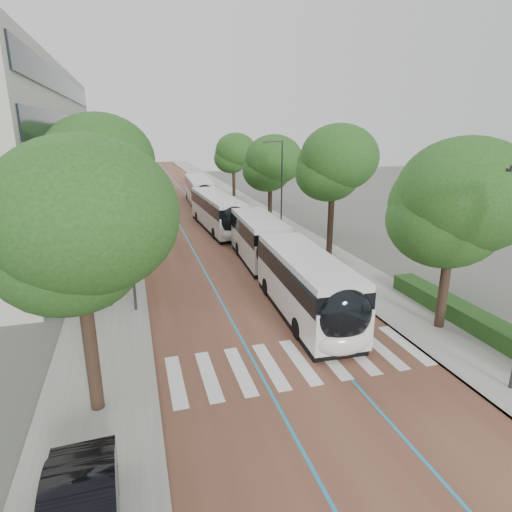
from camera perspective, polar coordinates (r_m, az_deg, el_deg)
The scene contains 17 objects.
ground at distance 17.20m, azimuth 6.46°, elevation -15.55°, with size 160.00×160.00×0.00m, color #51544C.
road at distance 54.43m, azimuth -9.92°, elevation 6.84°, with size 11.00×140.00×0.02m, color brown.
sidewalk_left at distance 54.14m, azimuth -17.87°, elevation 6.29°, with size 4.00×140.00×0.12m, color gray.
sidewalk_right at distance 55.73m, azimuth -2.19°, elevation 7.36°, with size 4.00×140.00×0.12m, color gray.
kerb_left at distance 54.11m, azimuth -15.85°, elevation 6.45°, with size 0.20×140.00×0.14m, color gray.
kerb_right at distance 55.31m, azimuth -4.11°, elevation 7.25°, with size 0.20×140.00×0.14m, color gray.
zebra_crossing at distance 18.04m, azimuth 5.82°, elevation -13.77°, with size 10.55×3.60×0.01m.
lane_line_left at distance 54.28m, azimuth -11.61°, elevation 6.74°, with size 0.12×126.00×0.01m, color teal.
lane_line_right at distance 54.63m, azimuth -8.24°, elevation 6.97°, with size 0.12×126.00×0.01m, color teal.
hedge at distance 21.81m, azimuth 29.48°, elevation -8.92°, with size 1.20×14.00×0.80m, color #194016.
streetlight_far at distance 37.72m, azimuth 3.20°, elevation 10.13°, with size 1.82×0.20×8.00m.
lamp_post_left at distance 21.93m, azimuth -16.52°, elevation 2.77°, with size 0.14×0.14×8.00m, color #303133.
trees_left at distance 40.83m, azimuth -18.99°, elevation 12.28°, with size 6.14×60.84×9.51m.
trees_right at distance 36.96m, azimuth 5.42°, elevation 11.50°, with size 5.95×47.68×8.88m.
lead_bus at distance 24.90m, azimuth 3.55°, elevation -0.88°, with size 3.30×18.49×3.20m.
bus_queued_0 at distance 39.72m, azimuth -5.06°, elevation 5.76°, with size 3.08×12.50×3.20m.
bus_queued_1 at distance 53.49m, azimuth -7.54°, elevation 8.53°, with size 3.10×12.50×3.20m.
Camera 1 is at (-5.82, -13.34, 9.17)m, focal length 30.00 mm.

